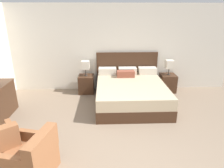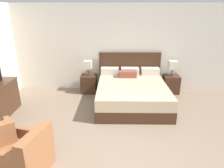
# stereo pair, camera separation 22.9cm
# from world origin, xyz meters

# --- Properties ---
(wall_back) EXTENTS (7.26, 0.06, 2.57)m
(wall_back) POSITION_xyz_m (0.00, 3.67, 1.29)
(wall_back) COLOR silver
(wall_back) RESTS_ON ground
(bed) EXTENTS (1.86, 2.14, 1.18)m
(bed) POSITION_xyz_m (0.45, 2.60, 0.31)
(bed) COLOR #422819
(bed) RESTS_ON ground
(nightstand_left) EXTENTS (0.45, 0.46, 0.53)m
(nightstand_left) POSITION_xyz_m (-0.80, 3.35, 0.27)
(nightstand_left) COLOR #422819
(nightstand_left) RESTS_ON ground
(nightstand_right) EXTENTS (0.45, 0.46, 0.53)m
(nightstand_right) POSITION_xyz_m (1.70, 3.35, 0.27)
(nightstand_right) COLOR #422819
(nightstand_right) RESTS_ON ground
(table_lamp_left) EXTENTS (0.23, 0.23, 0.45)m
(table_lamp_left) POSITION_xyz_m (-0.80, 3.35, 0.85)
(table_lamp_left) COLOR #332D28
(table_lamp_left) RESTS_ON nightstand_left
(table_lamp_right) EXTENTS (0.23, 0.23, 0.45)m
(table_lamp_right) POSITION_xyz_m (1.70, 3.35, 0.85)
(table_lamp_right) COLOR #332D28
(table_lamp_right) RESTS_ON nightstand_right
(armchair_companion) EXTENTS (0.84, 0.83, 0.76)m
(armchair_companion) POSITION_xyz_m (-1.35, 0.06, 0.28)
(armchair_companion) COLOR #935B38
(armchair_companion) RESTS_ON ground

